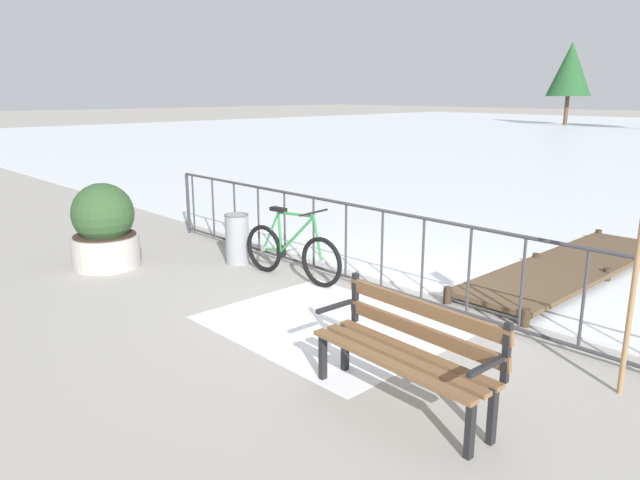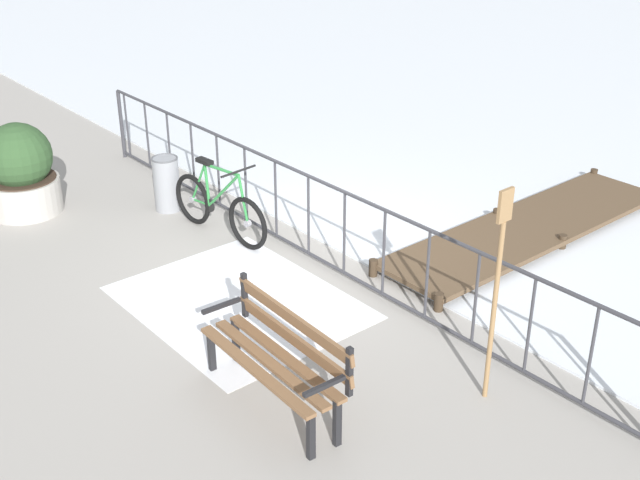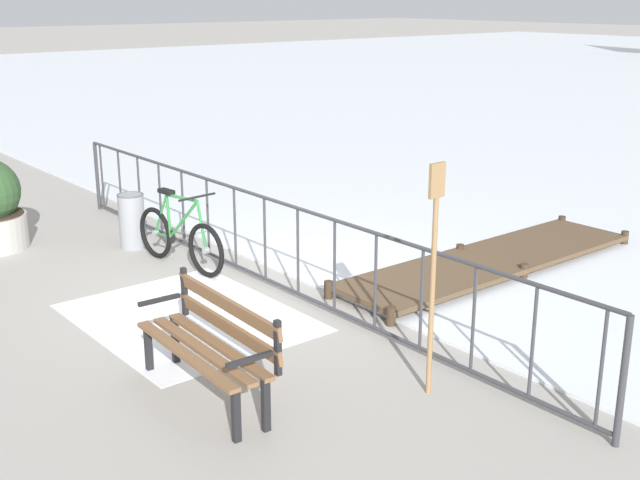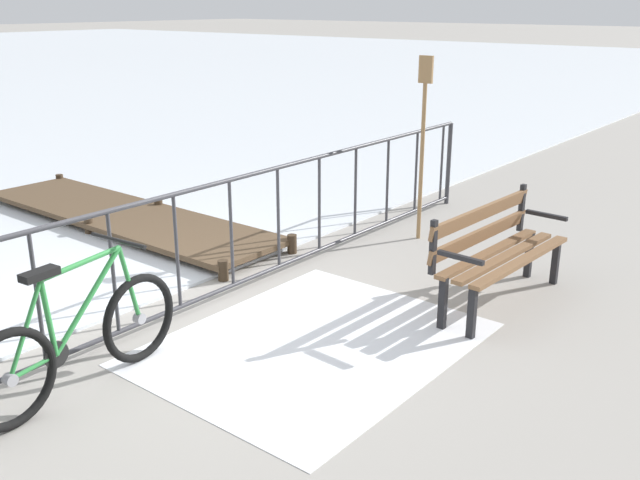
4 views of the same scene
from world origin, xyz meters
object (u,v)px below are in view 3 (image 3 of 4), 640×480
object	(u,v)px
trash_bin	(132,220)
oar_upright	(433,265)
bicycle_near_railing	(179,238)
park_bench	(212,339)

from	to	relation	value
trash_bin	oar_upright	bearing A→B (deg)	0.45
bicycle_near_railing	park_bench	xyz separation A→B (m)	(3.13, -1.47, 0.14)
park_bench	trash_bin	bearing A→B (deg)	161.89
bicycle_near_railing	park_bench	world-z (taller)	bicycle_near_railing
bicycle_near_railing	trash_bin	world-z (taller)	bicycle_near_railing
bicycle_near_railing	oar_upright	world-z (taller)	oar_upright
bicycle_near_railing	park_bench	distance (m)	3.46
trash_bin	bicycle_near_railing	bearing A→B (deg)	4.31
park_bench	trash_bin	distance (m)	4.46
trash_bin	oar_upright	xyz separation A→B (m)	(5.35, 0.04, 0.76)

